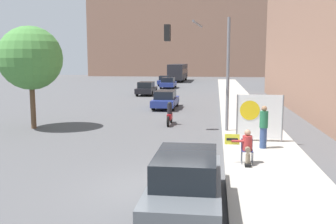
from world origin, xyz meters
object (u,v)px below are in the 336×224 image
object	(u,v)px
car_on_road_far_lane	(165,81)
motorcycle_on_road	(170,115)
car_on_road_midblock	(146,88)
parked_car_curbside	(186,181)
car_on_road_distant	(168,83)
street_tree_near_curb	(31,58)
jogger_on_sidewalk	(264,127)
car_on_road_nearest	(165,99)
traffic_light_pole	(205,55)
city_bus_on_road	(178,71)
seated_protester	(247,146)
protest_banner	(259,117)

from	to	relation	value
car_on_road_far_lane	motorcycle_on_road	world-z (taller)	car_on_road_far_lane
car_on_road_midblock	parked_car_curbside	bearing A→B (deg)	-77.53
car_on_road_distant	street_tree_near_curb	distance (m)	30.65
jogger_on_sidewalk	car_on_road_nearest	size ratio (longest dim) A/B	0.39
traffic_light_pole	parked_car_curbside	xyz separation A→B (m)	(-0.11, -10.17, -3.30)
motorcycle_on_road	parked_car_curbside	bearing A→B (deg)	-81.02
jogger_on_sidewalk	city_bus_on_road	bearing A→B (deg)	-79.67
seated_protester	car_on_road_far_lane	distance (m)	42.83
traffic_light_pole	car_on_road_far_lane	bearing A→B (deg)	100.97
car_on_road_nearest	car_on_road_distant	world-z (taller)	car_on_road_distant
protest_banner	traffic_light_pole	world-z (taller)	traffic_light_pole
traffic_light_pole	parked_car_curbside	size ratio (longest dim) A/B	1.23
jogger_on_sidewalk	protest_banner	world-z (taller)	protest_banner
protest_banner	motorcycle_on_road	distance (m)	6.67
jogger_on_sidewalk	traffic_light_pole	xyz separation A→B (m)	(-2.55, 3.83, 2.97)
traffic_light_pole	parked_car_curbside	world-z (taller)	traffic_light_pole
seated_protester	city_bus_on_road	size ratio (longest dim) A/B	0.11
car_on_road_far_lane	street_tree_near_curb	size ratio (longest dim) A/B	0.83
seated_protester	parked_car_curbside	size ratio (longest dim) A/B	0.26
protest_banner	car_on_road_nearest	bearing A→B (deg)	115.62
car_on_road_distant	car_on_road_midblock	bearing A→B (deg)	-95.96
traffic_light_pole	protest_banner	bearing A→B (deg)	-45.46
car_on_road_midblock	city_bus_on_road	bearing A→B (deg)	88.43
jogger_on_sidewalk	car_on_road_distant	distance (m)	35.19
car_on_road_midblock	seated_protester	bearing A→B (deg)	-72.17
motorcycle_on_road	car_on_road_far_lane	bearing A→B (deg)	98.25
protest_banner	car_on_road_midblock	xyz separation A→B (m)	(-9.33, 22.73, -0.55)
car_on_road_distant	city_bus_on_road	bearing A→B (deg)	91.18
jogger_on_sidewalk	city_bus_on_road	size ratio (longest dim) A/B	0.16
seated_protester	car_on_road_nearest	size ratio (longest dim) A/B	0.26
parked_car_curbside	jogger_on_sidewalk	bearing A→B (deg)	67.17
car_on_road_distant	city_bus_on_road	xyz separation A→B (m)	(-0.34, 16.36, 1.01)
parked_car_curbside	seated_protester	bearing A→B (deg)	65.11
car_on_road_far_lane	jogger_on_sidewalk	bearing A→B (deg)	-76.52
seated_protester	car_on_road_far_lane	world-z (taller)	car_on_road_far_lane
parked_car_curbside	car_on_road_far_lane	xyz separation A→B (m)	(-6.81, 45.84, -0.01)
car_on_road_far_lane	motorcycle_on_road	bearing A→B (deg)	-81.75
seated_protester	street_tree_near_curb	xyz separation A→B (m)	(-11.10, 6.37, 3.04)
protest_banner	car_on_road_distant	world-z (taller)	protest_banner
parked_car_curbside	car_on_road_midblock	xyz separation A→B (m)	(-6.71, 30.35, -0.02)
car_on_road_distant	motorcycle_on_road	xyz separation A→B (m)	(3.69, -28.12, -0.15)
seated_protester	motorcycle_on_road	world-z (taller)	seated_protester
car_on_road_far_lane	parked_car_curbside	bearing A→B (deg)	-81.56
jogger_on_sidewalk	protest_banner	size ratio (longest dim) A/B	0.84
seated_protester	city_bus_on_road	bearing A→B (deg)	103.31
city_bus_on_road	traffic_light_pole	bearing A→B (deg)	-82.57
parked_car_curbside	car_on_road_midblock	distance (m)	31.08
seated_protester	city_bus_on_road	distance (m)	53.58
protest_banner	parked_car_curbside	size ratio (longest dim) A/B	0.45
jogger_on_sidewalk	car_on_road_distant	xyz separation A→B (m)	(-8.31, 34.19, -0.35)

